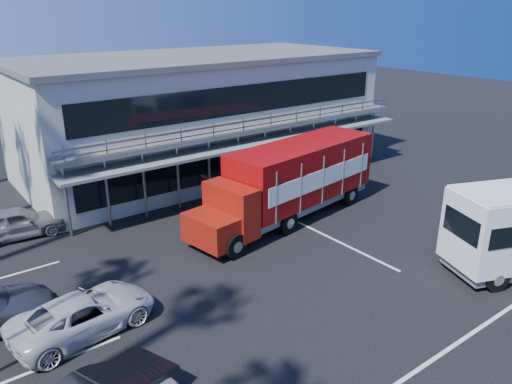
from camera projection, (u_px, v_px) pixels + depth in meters
ground at (330, 267)px, 20.52m from camera, size 120.00×120.00×0.00m
building at (200, 113)px, 32.10m from camera, size 22.40×12.00×7.30m
red_truck at (292, 179)px, 24.65m from camera, size 11.33×4.22×3.73m
parked_car_c at (84, 314)px, 16.25m from camera, size 5.00×2.83×1.32m
parked_car_e at (16, 223)px, 22.95m from camera, size 4.42×2.15×1.45m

